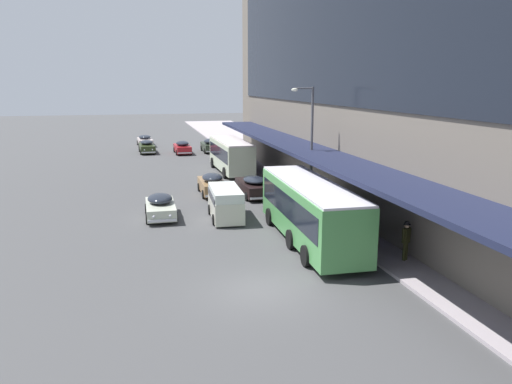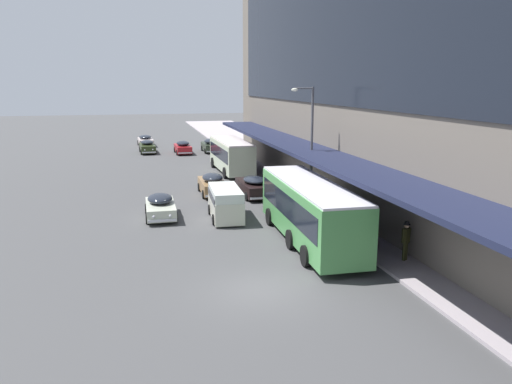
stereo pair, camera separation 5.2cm
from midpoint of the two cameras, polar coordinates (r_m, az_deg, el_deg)
name	(u,v)px [view 2 (the right image)]	position (r m, az deg, el deg)	size (l,w,h in m)	color
ground	(259,290)	(20.71, 0.39, -11.19)	(240.00, 240.00, 0.00)	#464647
sidewalk_kerb	(492,266)	(25.49, 25.38, -7.65)	(10.00, 180.00, 0.15)	#AA9EA3
transit_bus_kerbside_front	(310,208)	(26.25, 6.21, -1.87)	(2.99, 10.93, 3.24)	#4B954D
transit_bus_kerbside_rear	(231,154)	(46.93, -2.81, 4.39)	(2.84, 9.38, 3.06)	beige
sedan_trailing_near	(160,206)	(31.76, -10.83, -1.60)	(1.91, 4.26, 1.48)	beige
sedan_lead_near	(146,140)	(68.67, -12.49, 5.77)	(2.15, 4.81, 1.44)	beige
sedan_oncoming_front	(147,147)	(61.64, -12.29, 5.09)	(1.96, 4.73, 1.53)	#2B361A
sedan_second_mid	(211,145)	(61.29, -5.17, 5.33)	(1.99, 4.73, 1.64)	#283324
sedan_second_near	(254,186)	(37.06, -0.20, 0.68)	(2.06, 4.82, 1.53)	black
sedan_far_back	(212,184)	(37.78, -4.97, 0.92)	(1.88, 4.53, 1.64)	olive
sedan_trailing_mid	(183,147)	(60.25, -8.34, 5.09)	(1.91, 4.60, 1.55)	#AA1C22
vw_van	(225,201)	(30.98, -3.49, -1.05)	(2.06, 4.63, 1.96)	beige
pedestrian_at_kerb	(406,239)	(24.30, 16.80, -5.17)	(0.54, 0.41, 1.86)	#282912
street_lamp	(310,140)	(32.26, 6.18, 5.89)	(1.50, 0.28, 7.89)	#4C4C51
fire_hydrant	(360,238)	(26.26, 11.85, -5.15)	(0.20, 0.40, 0.70)	red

